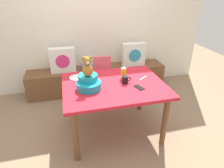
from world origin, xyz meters
TOP-DOWN VIEW (x-y plane):
  - ground_plane at (0.00, 0.00)m, footprint 8.00×8.00m
  - back_wall at (0.00, 1.52)m, footprint 4.40×0.10m
  - window_bench at (0.00, 1.25)m, footprint 2.60×0.44m
  - pillow_floral_left at (-0.62, 1.23)m, footprint 0.44×0.15m
  - pillow_floral_right at (0.71, 1.23)m, footprint 0.44×0.15m
  - book_stack at (-0.20, 1.25)m, footprint 0.20×0.14m
  - dining_table at (0.00, 0.00)m, footprint 1.28×1.00m
  - highchair at (0.03, 0.81)m, footprint 0.34×0.46m
  - infant_seat_teal at (-0.32, -0.03)m, footprint 0.30×0.33m
  - teddy_bear at (-0.32, -0.03)m, footprint 0.13×0.12m
  - ketchup_bottle at (0.16, 0.12)m, footprint 0.07×0.07m
  - coffee_mug at (0.15, -0.01)m, footprint 0.12×0.08m
  - dinner_plate_near at (-0.44, 0.29)m, footprint 0.20×0.20m
  - cell_phone at (0.28, -0.17)m, footprint 0.11×0.16m
  - table_fork at (0.43, 0.07)m, footprint 0.15×0.11m

SIDE VIEW (x-z plane):
  - ground_plane at x=0.00m, z-range 0.00..0.00m
  - window_bench at x=0.00m, z-range 0.00..0.46m
  - book_stack at x=-0.20m, z-range 0.46..0.55m
  - highchair at x=0.03m, z-range 0.13..0.92m
  - dining_table at x=0.00m, z-range 0.27..1.01m
  - pillow_floral_left at x=-0.62m, z-range 0.46..0.90m
  - pillow_floral_right at x=0.71m, z-range 0.46..0.90m
  - table_fork at x=0.43m, z-range 0.74..0.75m
  - cell_phone at x=0.28m, z-range 0.74..0.75m
  - dinner_plate_near at x=-0.44m, z-range 0.74..0.75m
  - coffee_mug at x=0.15m, z-range 0.74..0.84m
  - infant_seat_teal at x=-0.32m, z-range 0.73..0.89m
  - ketchup_bottle at x=0.16m, z-range 0.73..0.92m
  - teddy_bear at x=-0.32m, z-range 0.89..1.14m
  - back_wall at x=0.00m, z-range 0.00..2.60m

